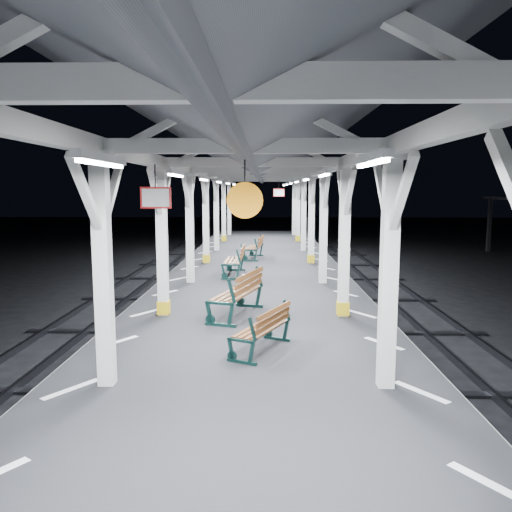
{
  "coord_description": "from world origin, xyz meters",
  "views": [
    {
      "loc": [
        0.29,
        -8.87,
        3.8
      ],
      "look_at": [
        0.05,
        3.09,
        2.2
      ],
      "focal_mm": 35.0,
      "sensor_mm": 36.0,
      "label": 1
    }
  ],
  "objects_px": {
    "bench_near": "(265,328)",
    "bench_far": "(237,260)",
    "bench_mid": "(240,292)",
    "bench_extra": "(256,247)"
  },
  "relations": [
    {
      "from": "bench_far",
      "to": "bench_near",
      "type": "bearing_deg",
      "value": -81.93
    },
    {
      "from": "bench_near",
      "to": "bench_extra",
      "type": "xyz_separation_m",
      "value": [
        -0.4,
        11.78,
        0.07
      ]
    },
    {
      "from": "bench_far",
      "to": "bench_extra",
      "type": "xyz_separation_m",
      "value": [
        0.55,
        3.95,
        -0.03
      ]
    },
    {
      "from": "bench_near",
      "to": "bench_mid",
      "type": "height_order",
      "value": "bench_mid"
    },
    {
      "from": "bench_extra",
      "to": "bench_near",
      "type": "bearing_deg",
      "value": -81.18
    },
    {
      "from": "bench_mid",
      "to": "bench_near",
      "type": "bearing_deg",
      "value": -60.06
    },
    {
      "from": "bench_near",
      "to": "bench_far",
      "type": "height_order",
      "value": "bench_far"
    },
    {
      "from": "bench_near",
      "to": "bench_far",
      "type": "bearing_deg",
      "value": 121.93
    },
    {
      "from": "bench_near",
      "to": "bench_mid",
      "type": "distance_m",
      "value": 2.48
    },
    {
      "from": "bench_near",
      "to": "bench_mid",
      "type": "bearing_deg",
      "value": 127.74
    }
  ]
}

